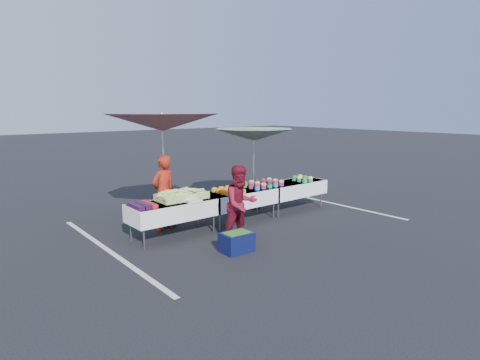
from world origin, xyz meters
TOP-DOWN VIEW (x-y plane):
  - ground at (0.00, 0.00)m, footprint 80.00×80.00m
  - stripe_left at (-3.20, 0.00)m, footprint 0.10×5.00m
  - stripe_right at (3.20, 0.00)m, footprint 0.10×5.00m
  - table_left at (-1.80, 0.00)m, footprint 1.86×0.81m
  - table_center at (0.00, 0.00)m, footprint 1.86×0.81m
  - table_right at (1.80, 0.00)m, footprint 1.86×0.81m
  - berry_punnets at (-2.51, -0.06)m, footprint 0.40×0.54m
  - corn_pile at (-1.56, 0.04)m, footprint 1.16×0.57m
  - plastic_bags at (-1.50, -0.30)m, footprint 0.30×0.25m
  - carrot_bowls at (-0.35, -0.01)m, footprint 0.55×0.69m
  - potato_cups at (0.75, 0.00)m, footprint 0.94×0.58m
  - bean_baskets at (2.06, -0.10)m, footprint 0.36×0.50m
  - vendor at (-1.71, 0.55)m, footprint 0.68×0.52m
  - customer at (-0.95, -1.18)m, footprint 0.80×0.65m
  - umbrella_left at (-1.55, 0.80)m, footprint 3.05×3.05m
  - umbrella_right at (1.13, 0.80)m, footprint 2.70×2.70m
  - storage_bin at (-1.35, -1.55)m, footprint 0.59×0.44m

SIDE VIEW (x-z plane):
  - ground at x=0.00m, z-range 0.00..0.00m
  - stripe_left at x=-3.20m, z-range 0.00..0.00m
  - stripe_right at x=3.20m, z-range 0.00..0.00m
  - storage_bin at x=-1.35m, z-range 0.01..0.38m
  - table_left at x=-1.80m, z-range 0.21..0.96m
  - table_center at x=0.00m, z-range 0.21..0.96m
  - table_right at x=1.80m, z-range 0.21..0.96m
  - plastic_bags at x=-1.50m, z-range 0.75..0.80m
  - customer at x=-0.95m, z-range 0.00..1.56m
  - berry_punnets at x=-2.51m, z-range 0.75..0.83m
  - carrot_bowls at x=-0.35m, z-range 0.75..0.85m
  - bean_baskets at x=2.06m, z-range 0.75..0.90m
  - potato_cups at x=0.75m, z-range 0.75..0.91m
  - vendor at x=-1.71m, z-range 0.00..1.67m
  - corn_pile at x=-1.56m, z-range 0.71..0.97m
  - umbrella_right at x=1.13m, z-range 0.88..3.03m
  - umbrella_left at x=-1.55m, z-range 1.04..3.62m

